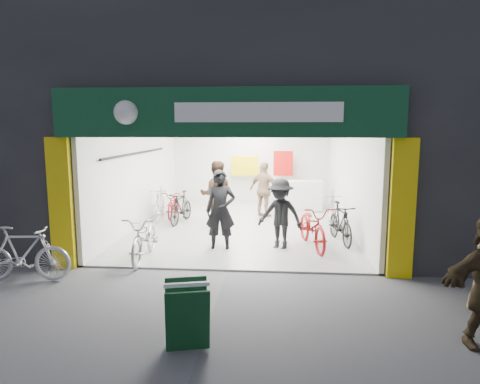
# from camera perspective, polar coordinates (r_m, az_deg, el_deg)

# --- Properties ---
(ground) EXTENTS (60.00, 60.00, 0.00)m
(ground) POSITION_cam_1_polar(r_m,az_deg,el_deg) (8.48, -1.80, -10.55)
(ground) COLOR #56565B
(ground) RESTS_ON ground
(building) EXTENTS (17.00, 10.27, 8.00)m
(building) POSITION_cam_1_polar(r_m,az_deg,el_deg) (13.04, 4.84, 15.30)
(building) COLOR #232326
(building) RESTS_ON ground
(bike_left_front) EXTENTS (0.75, 1.90, 0.98)m
(bike_left_front) POSITION_cam_1_polar(r_m,az_deg,el_deg) (9.27, -12.56, -5.92)
(bike_left_front) COLOR #A4A4A8
(bike_left_front) RESTS_ON ground
(bike_left_midfront) EXTENTS (0.69, 1.63, 0.95)m
(bike_left_midfront) POSITION_cam_1_polar(r_m,az_deg,el_deg) (12.55, -7.86, -2.10)
(bike_left_midfront) COLOR black
(bike_left_midfront) RESTS_ON ground
(bike_left_midback) EXTENTS (0.64, 1.63, 0.84)m
(bike_left_midback) POSITION_cam_1_polar(r_m,az_deg,el_deg) (13.52, -8.84, -1.58)
(bike_left_midback) COLOR maroon
(bike_left_midback) RESTS_ON ground
(bike_left_back) EXTENTS (0.73, 1.80, 1.05)m
(bike_left_back) POSITION_cam_1_polar(r_m,az_deg,el_deg) (12.97, -10.62, -1.59)
(bike_left_back) COLOR #ACACB0
(bike_left_back) RESTS_ON ground
(bike_right_front) EXTENTS (0.74, 1.72, 1.00)m
(bike_right_front) POSITION_cam_1_polar(r_m,az_deg,el_deg) (10.59, 13.23, -4.09)
(bike_right_front) COLOR black
(bike_right_front) RESTS_ON ground
(bike_right_mid) EXTENTS (1.06, 2.07, 1.03)m
(bike_right_mid) POSITION_cam_1_polar(r_m,az_deg,el_deg) (10.05, 9.66, -4.55)
(bike_right_mid) COLOR maroon
(bike_right_mid) RESTS_ON ground
(bike_right_back) EXTENTS (0.77, 1.80, 1.05)m
(bike_right_back) POSITION_cam_1_polar(r_m,az_deg,el_deg) (12.10, 12.17, -2.37)
(bike_right_back) COLOR #A9A9AE
(bike_right_back) RESTS_ON ground
(parked_bike) EXTENTS (1.76, 0.66, 1.03)m
(parked_bike) POSITION_cam_1_polar(r_m,az_deg,el_deg) (8.75, -26.97, -7.35)
(parked_bike) COLOR silver
(parked_bike) RESTS_ON ground
(customer_a) EXTENTS (0.69, 0.47, 1.84)m
(customer_a) POSITION_cam_1_polar(r_m,az_deg,el_deg) (9.69, -2.61, -2.48)
(customer_a) COLOR black
(customer_a) RESTS_ON ground
(customer_b) EXTENTS (0.99, 0.81, 1.88)m
(customer_b) POSITION_cam_1_polar(r_m,az_deg,el_deg) (11.85, -3.18, -0.38)
(customer_b) COLOR #312016
(customer_b) RESTS_ON ground
(customer_c) EXTENTS (1.21, 0.97, 1.64)m
(customer_c) POSITION_cam_1_polar(r_m,az_deg,el_deg) (9.77, 5.39, -3.03)
(customer_c) COLOR black
(customer_c) RESTS_ON ground
(customer_d) EXTENTS (1.10, 0.88, 1.75)m
(customer_d) POSITION_cam_1_polar(r_m,az_deg,el_deg) (13.21, 3.26, 0.26)
(customer_d) COLOR #977558
(customer_d) RESTS_ON ground
(sandwich_board) EXTENTS (0.66, 0.67, 0.84)m
(sandwich_board) POSITION_cam_1_polar(r_m,az_deg,el_deg) (5.61, -7.07, -15.83)
(sandwich_board) COLOR #0D3619
(sandwich_board) RESTS_ON ground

